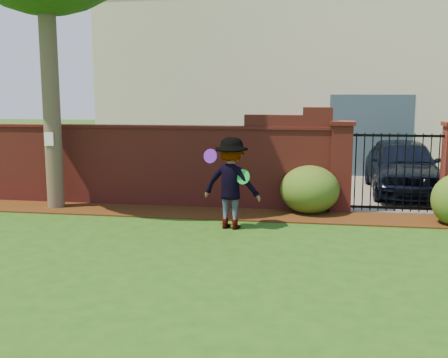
% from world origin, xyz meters
% --- Properties ---
extents(ground, '(80.00, 80.00, 0.01)m').
position_xyz_m(ground, '(0.00, 0.00, -0.01)').
color(ground, '#204812').
rests_on(ground, ground).
extents(mulch_bed, '(11.10, 1.08, 0.03)m').
position_xyz_m(mulch_bed, '(-0.95, 3.34, 0.01)').
color(mulch_bed, '#341B09').
rests_on(mulch_bed, ground).
extents(brick_wall, '(8.70, 0.31, 2.16)m').
position_xyz_m(brick_wall, '(-2.01, 4.00, 0.93)').
color(brick_wall, maroon).
rests_on(brick_wall, ground).
extents(pillar_left, '(0.50, 0.50, 1.88)m').
position_xyz_m(pillar_left, '(2.40, 4.00, 0.96)').
color(pillar_left, maroon).
rests_on(pillar_left, ground).
extents(iron_gate, '(1.78, 0.03, 1.60)m').
position_xyz_m(iron_gate, '(3.50, 4.00, 0.85)').
color(iron_gate, black).
rests_on(iron_gate, ground).
extents(driveway, '(3.20, 8.00, 0.01)m').
position_xyz_m(driveway, '(3.50, 8.00, 0.01)').
color(driveway, '#65635E').
rests_on(driveway, ground).
extents(house, '(12.40, 6.40, 6.30)m').
position_xyz_m(house, '(1.00, 12.00, 3.16)').
color(house, beige).
rests_on(house, ground).
extents(car, '(1.67, 4.01, 1.36)m').
position_xyz_m(car, '(4.01, 6.20, 0.68)').
color(car, black).
rests_on(car, ground).
extents(paper_notice, '(0.20, 0.01, 0.28)m').
position_xyz_m(paper_notice, '(-3.60, 3.21, 1.50)').
color(paper_notice, white).
rests_on(paper_notice, tree).
extents(shrub_left, '(1.21, 1.21, 0.99)m').
position_xyz_m(shrub_left, '(1.78, 3.74, 0.49)').
color(shrub_left, '#285218').
rests_on(shrub_left, ground).
extents(man, '(1.18, 0.83, 1.66)m').
position_xyz_m(man, '(0.36, 2.26, 0.83)').
color(man, gray).
rests_on(man, ground).
extents(frisbee_purple, '(0.27, 0.13, 0.26)m').
position_xyz_m(frisbee_purple, '(-0.01, 2.28, 1.32)').
color(frisbee_purple, '#671EC0').
rests_on(frisbee_purple, man).
extents(frisbee_green, '(0.27, 0.15, 0.27)m').
position_xyz_m(frisbee_green, '(0.60, 2.13, 0.98)').
color(frisbee_green, green).
rests_on(frisbee_green, man).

